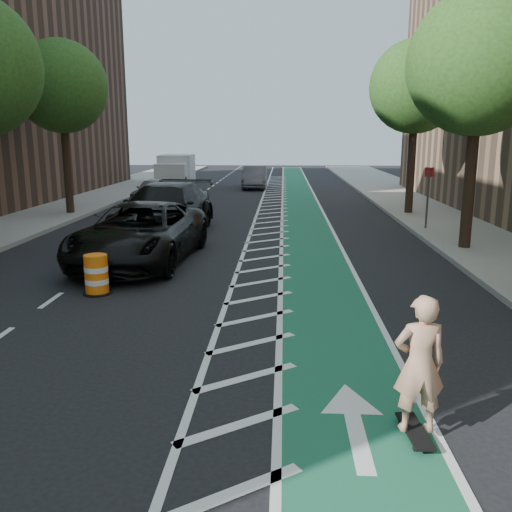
# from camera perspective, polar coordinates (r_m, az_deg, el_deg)

# --- Properties ---
(ground) EXTENTS (120.00, 120.00, 0.00)m
(ground) POSITION_cam_1_polar(r_m,az_deg,el_deg) (10.04, -9.18, -8.99)
(ground) COLOR black
(ground) RESTS_ON ground
(bike_lane) EXTENTS (2.00, 90.00, 0.01)m
(bike_lane) POSITION_cam_1_polar(r_m,az_deg,el_deg) (19.49, 5.65, 1.69)
(bike_lane) COLOR #19593D
(bike_lane) RESTS_ON ground
(buffer_strip) EXTENTS (1.40, 90.00, 0.01)m
(buffer_strip) POSITION_cam_1_polar(r_m,az_deg,el_deg) (19.48, 1.24, 1.74)
(buffer_strip) COLOR silver
(buffer_strip) RESTS_ON ground
(sidewalk_right) EXTENTS (5.00, 90.00, 0.15)m
(sidewalk_right) POSITION_cam_1_polar(r_m,az_deg,el_deg) (20.84, 23.81, 1.57)
(sidewalk_right) COLOR gray
(sidewalk_right) RESTS_ON ground
(curb_right) EXTENTS (0.12, 90.00, 0.16)m
(curb_right) POSITION_cam_1_polar(r_m,az_deg,el_deg) (20.09, 17.27, 1.72)
(curb_right) COLOR gray
(curb_right) RESTS_ON ground
(curb_left) EXTENTS (0.12, 90.00, 0.16)m
(curb_left) POSITION_cam_1_polar(r_m,az_deg,el_deg) (21.48, -22.23, 2.03)
(curb_left) COLOR gray
(curb_left) RESTS_ON ground
(tree_r_c) EXTENTS (4.20, 4.20, 7.90)m
(tree_r_c) POSITION_cam_1_polar(r_m,az_deg,el_deg) (18.22, 22.82, 18.29)
(tree_r_c) COLOR #382619
(tree_r_c) RESTS_ON ground
(tree_r_d) EXTENTS (4.20, 4.20, 7.90)m
(tree_r_d) POSITION_cam_1_polar(r_m,az_deg,el_deg) (25.88, 16.68, 16.74)
(tree_r_d) COLOR #382619
(tree_r_d) RESTS_ON ground
(tree_l_d) EXTENTS (4.20, 4.20, 7.90)m
(tree_l_d) POSITION_cam_1_polar(r_m,az_deg,el_deg) (27.10, -19.46, 16.35)
(tree_l_d) COLOR #382619
(tree_l_d) RESTS_ON ground
(sign_post) EXTENTS (0.35, 0.08, 2.47)m
(sign_post) POSITION_cam_1_polar(r_m,az_deg,el_deg) (21.96, 17.62, 5.94)
(sign_post) COLOR #4C4C4C
(sign_post) RESTS_ON ground
(skateboard) EXTENTS (0.31, 0.89, 0.12)m
(skateboard) POSITION_cam_1_polar(r_m,az_deg,el_deg) (7.30, 16.36, -17.25)
(skateboard) COLOR black
(skateboard) RESTS_ON ground
(skateboarder) EXTENTS (0.66, 0.46, 1.73)m
(skateboarder) POSITION_cam_1_polar(r_m,az_deg,el_deg) (6.91, 16.82, -10.84)
(skateboarder) COLOR tan
(skateboarder) RESTS_ON skateboard
(suv_near) EXTENTS (3.29, 6.42, 1.74)m
(suv_near) POSITION_cam_1_polar(r_m,az_deg,el_deg) (16.23, -12.07, 2.37)
(suv_near) COLOR black
(suv_near) RESTS_ON ground
(suv_far) EXTENTS (3.28, 6.79, 1.90)m
(suv_far) POSITION_cam_1_polar(r_m,az_deg,el_deg) (20.63, -9.61, 4.84)
(suv_far) COLOR black
(suv_far) RESTS_ON ground
(car_silver) EXTENTS (2.13, 4.31, 1.41)m
(car_silver) POSITION_cam_1_polar(r_m,az_deg,el_deg) (30.66, -10.64, 6.82)
(car_silver) COLOR gray
(car_silver) RESTS_ON ground
(car_grey) EXTENTS (1.67, 4.73, 1.55)m
(car_grey) POSITION_cam_1_polar(r_m,az_deg,el_deg) (38.80, -0.12, 8.30)
(car_grey) COLOR #57565B
(car_grey) RESTS_ON ground
(box_truck) EXTENTS (2.57, 5.40, 2.22)m
(box_truck) POSITION_cam_1_polar(r_m,az_deg,el_deg) (42.36, -8.46, 8.86)
(box_truck) COLOR silver
(box_truck) RESTS_ON ground
(barrel_a) EXTENTS (0.69, 0.69, 0.94)m
(barrel_a) POSITION_cam_1_polar(r_m,az_deg,el_deg) (13.29, -16.44, -1.98)
(barrel_a) COLOR orange
(barrel_a) RESTS_ON ground
(barrel_b) EXTENTS (0.71, 0.71, 0.97)m
(barrel_b) POSITION_cam_1_polar(r_m,az_deg,el_deg) (19.29, -8.66, 2.86)
(barrel_b) COLOR #EE490C
(barrel_b) RESTS_ON ground
(barrel_c) EXTENTS (0.68, 0.68, 0.93)m
(barrel_c) POSITION_cam_1_polar(r_m,az_deg,el_deg) (24.60, -11.40, 4.79)
(barrel_c) COLOR orange
(barrel_c) RESTS_ON ground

